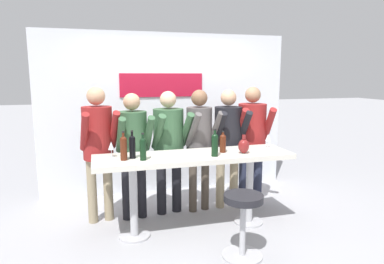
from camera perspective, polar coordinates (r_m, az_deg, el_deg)
ground_plane at (r=4.33m, az=0.36°, el=-15.90°), size 40.00×40.00×0.00m
back_wall at (r=5.47m, az=-4.21°, el=3.15°), size 3.93×0.12×2.50m
tasting_table at (r=4.05m, az=0.37°, el=-5.64°), size 2.33×0.64×0.94m
bar_stool at (r=3.61m, az=8.51°, el=-13.62°), size 0.42×0.42×0.67m
person_far_left at (r=4.39m, az=-15.39°, el=-1.28°), size 0.49×0.59×1.72m
person_left at (r=4.39m, az=-9.80°, el=-1.78°), size 0.47×0.56×1.63m
person_center_left at (r=4.52m, az=-3.89°, el=-1.29°), size 0.53×0.61×1.65m
person_center at (r=4.59m, az=1.26°, el=-0.82°), size 0.46×0.57×1.67m
person_center_right at (r=4.75m, az=6.04°, el=-0.67°), size 0.45×0.53×1.66m
person_right at (r=4.92m, az=9.96°, el=-0.19°), size 0.52×0.60×1.69m
wine_bottle_0 at (r=3.86m, az=-9.92°, el=-2.25°), size 0.07×0.07×0.32m
wine_bottle_1 at (r=4.11m, az=5.16°, el=-1.73°), size 0.08×0.08×0.26m
wine_bottle_2 at (r=3.75m, az=-8.17°, el=-2.62°), size 0.07×0.07×0.30m
wine_bottle_3 at (r=3.90m, az=3.83°, el=-1.95°), size 0.08×0.08×0.32m
wine_bottle_4 at (r=3.79m, az=-11.33°, el=-2.45°), size 0.07×0.07×0.32m
wine_glass_0 at (r=4.48m, az=12.56°, el=-0.95°), size 0.07×0.07×0.18m
wine_glass_1 at (r=3.97m, az=-13.32°, el=-2.32°), size 0.07×0.07×0.18m
decorative_vase at (r=4.11m, az=8.61°, el=-2.29°), size 0.13×0.13×0.22m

